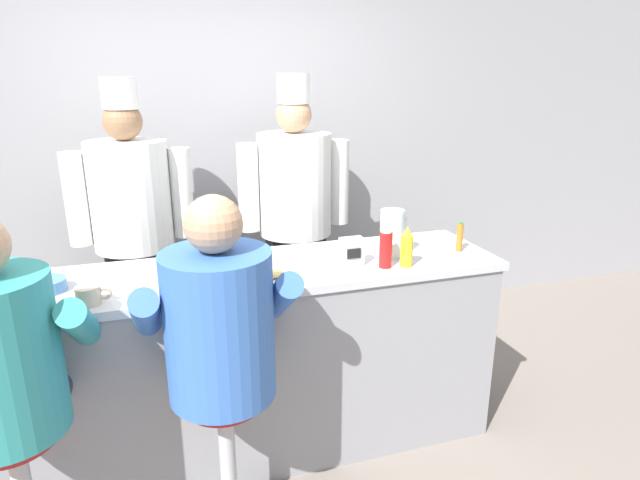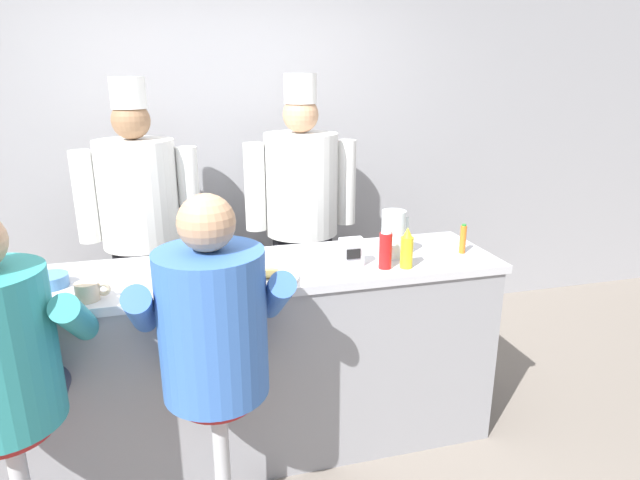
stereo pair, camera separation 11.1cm
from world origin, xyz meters
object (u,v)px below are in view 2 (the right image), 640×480
(water_pitcher_clear, at_px, (393,234))
(ketchup_bottle_red, at_px, (386,247))
(cook_in_whites_near, at_px, (141,219))
(diner_seated_blue, at_px, (213,329))
(breakfast_plate, at_px, (268,277))
(cook_in_whites_far, at_px, (302,208))
(mustard_bottle_yellow, at_px, (407,249))
(coffee_mug_tan, at_px, (89,291))
(hot_sauce_bottle_orange, at_px, (463,239))
(cereal_bowl, at_px, (50,281))
(coffee_mug_blue, at_px, (186,263))
(napkin_dispenser_chrome, at_px, (351,252))

(water_pitcher_clear, bearing_deg, ketchup_bottle_red, -124.36)
(ketchup_bottle_red, xyz_separation_m, cook_in_whites_near, (-1.16, 1.12, -0.07))
(water_pitcher_clear, height_order, diner_seated_blue, diner_seated_blue)
(water_pitcher_clear, height_order, breakfast_plate, water_pitcher_clear)
(diner_seated_blue, bearing_deg, cook_in_whites_far, 63.91)
(ketchup_bottle_red, xyz_separation_m, mustard_bottle_yellow, (0.10, -0.02, -0.01))
(coffee_mug_tan, relative_size, diner_seated_blue, 0.09)
(hot_sauce_bottle_orange, height_order, breakfast_plate, hot_sauce_bottle_orange)
(cereal_bowl, distance_m, cook_in_whites_far, 1.62)
(water_pitcher_clear, relative_size, coffee_mug_blue, 1.80)
(ketchup_bottle_red, height_order, mustard_bottle_yellow, ketchup_bottle_red)
(mustard_bottle_yellow, distance_m, napkin_dispenser_chrome, 0.26)
(ketchup_bottle_red, height_order, cook_in_whites_near, cook_in_whites_near)
(water_pitcher_clear, bearing_deg, mustard_bottle_yellow, -89.84)
(mustard_bottle_yellow, relative_size, hot_sauce_bottle_orange, 1.29)
(cook_in_whites_near, bearing_deg, hot_sauce_bottle_orange, -31.88)
(coffee_mug_tan, distance_m, napkin_dispenser_chrome, 1.17)
(cereal_bowl, relative_size, coffee_mug_tan, 1.13)
(hot_sauce_bottle_orange, height_order, cereal_bowl, hot_sauce_bottle_orange)
(hot_sauce_bottle_orange, xyz_separation_m, cook_in_whites_far, (-0.62, 0.98, -0.03))
(coffee_mug_tan, distance_m, coffee_mug_blue, 0.46)
(coffee_mug_tan, bearing_deg, cereal_bowl, 132.46)
(hot_sauce_bottle_orange, bearing_deg, napkin_dispenser_chrome, -177.33)
(breakfast_plate, bearing_deg, coffee_mug_blue, 147.95)
(coffee_mug_blue, bearing_deg, ketchup_bottle_red, -12.90)
(water_pitcher_clear, bearing_deg, napkin_dispenser_chrome, -164.41)
(water_pitcher_clear, distance_m, napkin_dispenser_chrome, 0.26)
(hot_sauce_bottle_orange, relative_size, diner_seated_blue, 0.10)
(water_pitcher_clear, relative_size, diner_seated_blue, 0.16)
(water_pitcher_clear, xyz_separation_m, cereal_bowl, (-1.59, 0.02, -0.09))
(cook_in_whites_far, bearing_deg, hot_sauce_bottle_orange, -57.57)
(hot_sauce_bottle_orange, distance_m, cook_in_whites_far, 1.16)
(cook_in_whites_near, height_order, cook_in_whites_far, cook_in_whites_far)
(hot_sauce_bottle_orange, distance_m, coffee_mug_tan, 1.78)
(hot_sauce_bottle_orange, distance_m, diner_seated_blue, 1.38)
(coffee_mug_blue, relative_size, cook_in_whites_near, 0.07)
(diner_seated_blue, bearing_deg, coffee_mug_blue, 98.55)
(cook_in_whites_near, bearing_deg, coffee_mug_tan, -97.45)
(mustard_bottle_yellow, bearing_deg, coffee_mug_tan, -179.33)
(breakfast_plate, distance_m, cereal_bowl, 0.95)
(cook_in_whites_near, bearing_deg, water_pitcher_clear, -37.72)
(cook_in_whites_near, bearing_deg, coffee_mug_blue, -75.01)
(mustard_bottle_yellow, distance_m, cereal_bowl, 1.61)
(hot_sauce_bottle_orange, height_order, cook_in_whites_near, cook_in_whites_near)
(hot_sauce_bottle_orange, bearing_deg, cook_in_whites_far, 122.43)
(ketchup_bottle_red, distance_m, cook_in_whites_near, 1.61)
(coffee_mug_blue, xyz_separation_m, napkin_dispenser_chrome, (0.77, -0.13, 0.03))
(hot_sauce_bottle_orange, distance_m, cook_in_whites_near, 1.91)
(ketchup_bottle_red, distance_m, cereal_bowl, 1.50)
(hot_sauce_bottle_orange, relative_size, cook_in_whites_far, 0.08)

